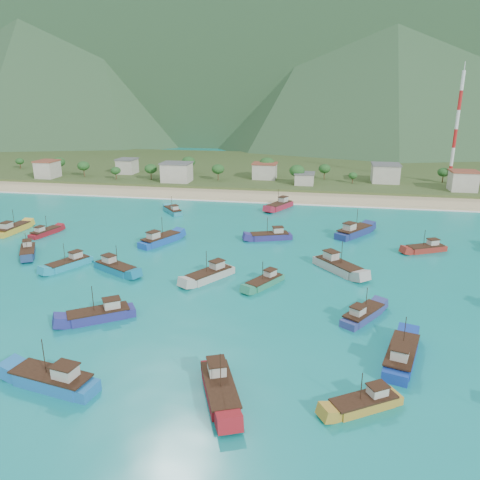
% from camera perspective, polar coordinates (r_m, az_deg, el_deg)
% --- Properties ---
extents(ground, '(600.00, 600.00, 0.00)m').
position_cam_1_polar(ground, '(93.51, -5.41, -4.85)').
color(ground, '#0B8179').
rests_on(ground, ground).
extents(beach, '(400.00, 18.00, 1.20)m').
position_cam_1_polar(beach, '(167.61, 1.93, 5.34)').
color(beach, beige).
rests_on(beach, ground).
extents(land, '(400.00, 110.00, 2.40)m').
position_cam_1_polar(land, '(227.10, 4.27, 8.55)').
color(land, '#385123').
rests_on(land, ground).
extents(surf_line, '(400.00, 2.50, 0.08)m').
position_cam_1_polar(surf_line, '(158.45, 1.41, 4.63)').
color(surf_line, white).
rests_on(surf_line, ground).
extents(mountains, '(1520.00, 440.00, 260.00)m').
position_cam_1_polar(mountains, '(493.81, 6.04, 25.83)').
color(mountains, slate).
rests_on(mountains, ground).
extents(village, '(208.29, 26.77, 7.13)m').
position_cam_1_polar(village, '(187.14, 6.01, 8.03)').
color(village, beige).
rests_on(village, ground).
extents(vegetation, '(281.64, 26.09, 8.61)m').
position_cam_1_polar(vegetation, '(190.81, 1.01, 8.43)').
color(vegetation, '#235623').
rests_on(vegetation, ground).
extents(radio_tower, '(1.20, 1.20, 41.40)m').
position_cam_1_polar(radio_tower, '(197.11, 24.85, 12.17)').
color(radio_tower, red).
rests_on(radio_tower, ground).
extents(boat_1, '(7.97, 9.09, 5.54)m').
position_cam_1_polar(boat_1, '(145.49, -8.18, 3.52)').
color(boat_1, teal).
rests_on(boat_1, ground).
extents(boat_3, '(7.11, 10.34, 5.94)m').
position_cam_1_polar(boat_3, '(105.87, -20.13, -2.77)').
color(boat_3, '#1A94B2').
rests_on(boat_3, ground).
extents(boat_4, '(10.59, 11.42, 7.12)m').
position_cam_1_polar(boat_4, '(99.42, 11.82, -3.21)').
color(boat_4, '#B3A9A2').
rests_on(boat_4, ground).
extents(boat_6, '(7.42, 11.80, 6.72)m').
position_cam_1_polar(boat_6, '(60.17, -2.50, -17.73)').
color(boat_6, maroon).
rests_on(boat_6, ground).
extents(boat_8, '(8.20, 11.98, 6.89)m').
position_cam_1_polar(boat_8, '(116.43, -9.71, -0.01)').
color(boat_8, '#174CAF').
rests_on(boat_8, ground).
extents(boat_11, '(10.23, 12.34, 7.38)m').
position_cam_1_polar(boat_11, '(124.66, 13.73, 0.96)').
color(boat_11, navy).
rests_on(boat_11, ground).
extents(boat_12, '(10.88, 7.82, 6.30)m').
position_cam_1_polar(boat_12, '(100.25, -14.94, -3.36)').
color(boat_12, '#0F6E94').
rests_on(boat_12, ground).
extents(boat_14, '(3.86, 11.13, 6.48)m').
position_cam_1_polar(boat_14, '(137.82, -25.95, 1.17)').
color(boat_14, gold).
rests_on(boat_14, ground).
extents(boat_16, '(8.13, 12.00, 6.88)m').
position_cam_1_polar(boat_16, '(149.95, 4.85, 4.16)').
color(boat_16, '#A41F34').
rests_on(boat_16, ground).
extents(boat_17, '(12.28, 5.57, 7.00)m').
position_cam_1_polar(boat_17, '(65.85, -21.83, -15.64)').
color(boat_17, '#1C67B1').
rests_on(boat_17, ground).
extents(boat_20, '(9.09, 7.06, 5.34)m').
position_cam_1_polar(boat_20, '(60.10, 14.96, -18.73)').
color(boat_20, '#B3882C').
rests_on(boat_20, ground).
extents(boat_22, '(6.49, 12.16, 6.89)m').
position_cam_1_polar(boat_22, '(69.90, 19.05, -13.27)').
color(boat_22, '#1438A1').
rests_on(boat_22, ground).
extents(boat_23, '(4.71, 9.42, 5.35)m').
position_cam_1_polar(boat_23, '(131.98, -22.64, 0.83)').
color(boat_23, maroon).
rests_on(boat_23, ground).
extents(boat_24, '(8.71, 10.95, 6.48)m').
position_cam_1_polar(boat_24, '(93.45, -3.69, -4.30)').
color(boat_24, '#BBB4AA').
rests_on(boat_24, ground).
extents(boat_25, '(10.97, 6.47, 6.23)m').
position_cam_1_polar(boat_25, '(118.23, 3.72, 0.43)').
color(boat_25, navy).
rests_on(boat_25, ground).
extents(boat_26, '(7.68, 9.92, 5.83)m').
position_cam_1_polar(boat_26, '(117.44, -24.44, -1.33)').
color(boat_26, navy).
rests_on(boat_26, ground).
extents(boat_27, '(10.86, 8.81, 6.46)m').
position_cam_1_polar(boat_27, '(80.68, -16.70, -8.76)').
color(boat_27, navy).
rests_on(boat_27, ground).
extents(boat_28, '(7.01, 9.39, 5.48)m').
position_cam_1_polar(boat_28, '(90.47, 3.03, -5.18)').
color(boat_28, '#268360').
rests_on(boat_28, ground).
extents(boat_30, '(9.95, 6.95, 5.73)m').
position_cam_1_polar(boat_30, '(117.30, 21.70, -1.02)').
color(boat_30, maroon).
rests_on(boat_30, ground).
extents(boat_31, '(7.75, 9.78, 5.78)m').
position_cam_1_polar(boat_31, '(80.15, 14.75, -8.87)').
color(boat_31, navy).
rests_on(boat_31, ground).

